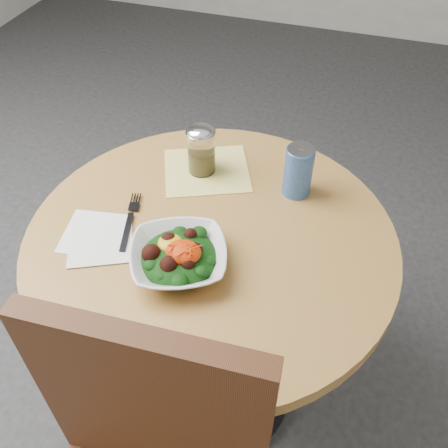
# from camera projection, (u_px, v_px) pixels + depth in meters

# --- Properties ---
(ground) EXTENTS (6.00, 6.00, 0.00)m
(ground) POSITION_uv_depth(u_px,v_px,m) (215.00, 384.00, 1.73)
(ground) COLOR #2B2A2D
(ground) RESTS_ON ground
(table) EXTENTS (0.90, 0.90, 0.75)m
(table) POSITION_uv_depth(u_px,v_px,m) (212.00, 285.00, 1.34)
(table) COLOR black
(table) RESTS_ON ground
(cloth_napkin) EXTENTS (0.29, 0.28, 0.00)m
(cloth_napkin) POSITION_uv_depth(u_px,v_px,m) (207.00, 170.00, 1.38)
(cloth_napkin) COLOR yellow
(cloth_napkin) RESTS_ON table
(paper_napkins) EXTENTS (0.21, 0.21, 0.00)m
(paper_napkins) POSITION_uv_depth(u_px,v_px,m) (98.00, 238.00, 1.19)
(paper_napkins) COLOR white
(paper_napkins) RESTS_ON table
(salad_bowl) EXTENTS (0.28, 0.28, 0.08)m
(salad_bowl) POSITION_uv_depth(u_px,v_px,m) (179.00, 257.00, 1.11)
(salad_bowl) COLOR silver
(salad_bowl) RESTS_ON table
(fork) EXTENTS (0.07, 0.20, 0.00)m
(fork) POSITION_uv_depth(u_px,v_px,m) (130.00, 219.00, 1.23)
(fork) COLOR black
(fork) RESTS_ON table
(spice_shaker) EXTENTS (0.08, 0.08, 0.14)m
(spice_shaker) POSITION_uv_depth(u_px,v_px,m) (201.00, 150.00, 1.33)
(spice_shaker) COLOR silver
(spice_shaker) RESTS_ON table
(beverage_can) EXTENTS (0.07, 0.07, 0.14)m
(beverage_can) POSITION_uv_depth(u_px,v_px,m) (298.00, 171.00, 1.27)
(beverage_can) COLOR #0D3896
(beverage_can) RESTS_ON table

